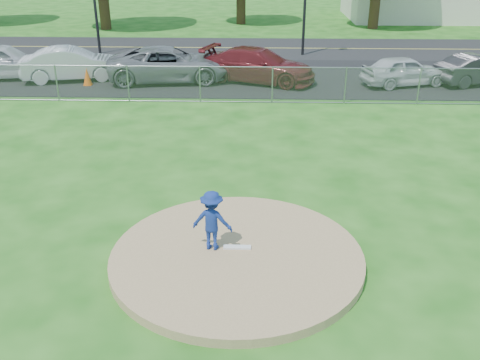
{
  "coord_description": "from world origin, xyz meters",
  "views": [
    {
      "loc": [
        0.39,
        -9.7,
        6.36
      ],
      "look_at": [
        0.0,
        2.0,
        1.0
      ],
      "focal_mm": 40.0,
      "sensor_mm": 36.0,
      "label": 1
    }
  ],
  "objects_px": {
    "pitcher": "(212,220)",
    "parked_car_gray": "(169,64)",
    "parked_car_charcoal": "(479,69)",
    "traffic_cone": "(87,77)",
    "parked_car_darkred": "(259,65)",
    "parked_car_white": "(72,64)",
    "parked_car_silver": "(2,61)",
    "parked_car_pearl": "(404,71)"
  },
  "relations": [
    {
      "from": "parked_car_white",
      "to": "parked_car_darkred",
      "type": "relative_size",
      "value": 0.87
    },
    {
      "from": "parked_car_white",
      "to": "traffic_cone",
      "type": "bearing_deg",
      "value": -148.81
    },
    {
      "from": "pitcher",
      "to": "parked_car_charcoal",
      "type": "xyz_separation_m",
      "value": [
        11.25,
        15.23,
        -0.18
      ]
    },
    {
      "from": "pitcher",
      "to": "parked_car_silver",
      "type": "relative_size",
      "value": 0.27
    },
    {
      "from": "pitcher",
      "to": "parked_car_gray",
      "type": "relative_size",
      "value": 0.23
    },
    {
      "from": "pitcher",
      "to": "parked_car_charcoal",
      "type": "relative_size",
      "value": 0.32
    },
    {
      "from": "parked_car_darkred",
      "to": "pitcher",
      "type": "bearing_deg",
      "value": -163.38
    },
    {
      "from": "parked_car_silver",
      "to": "parked_car_white",
      "type": "xyz_separation_m",
      "value": [
        3.51,
        -0.23,
        -0.06
      ]
    },
    {
      "from": "parked_car_gray",
      "to": "parked_car_pearl",
      "type": "distance_m",
      "value": 11.0
    },
    {
      "from": "parked_car_white",
      "to": "parked_car_pearl",
      "type": "height_order",
      "value": "parked_car_white"
    },
    {
      "from": "traffic_cone",
      "to": "parked_car_pearl",
      "type": "height_order",
      "value": "parked_car_pearl"
    },
    {
      "from": "traffic_cone",
      "to": "parked_car_gray",
      "type": "height_order",
      "value": "parked_car_gray"
    },
    {
      "from": "pitcher",
      "to": "parked_car_silver",
      "type": "height_order",
      "value": "parked_car_silver"
    },
    {
      "from": "parked_car_silver",
      "to": "parked_car_darkred",
      "type": "relative_size",
      "value": 0.91
    },
    {
      "from": "parked_car_silver",
      "to": "traffic_cone",
      "type": "bearing_deg",
      "value": -115.29
    },
    {
      "from": "parked_car_charcoal",
      "to": "pitcher",
      "type": "bearing_deg",
      "value": 124.22
    },
    {
      "from": "parked_car_darkred",
      "to": "parked_car_charcoal",
      "type": "distance_m",
      "value": 10.29
    },
    {
      "from": "parked_car_white",
      "to": "parked_car_gray",
      "type": "height_order",
      "value": "parked_car_gray"
    },
    {
      "from": "parked_car_silver",
      "to": "parked_car_gray",
      "type": "relative_size",
      "value": 0.85
    },
    {
      "from": "parked_car_charcoal",
      "to": "parked_car_silver",
      "type": "bearing_deg",
      "value": 69.79
    },
    {
      "from": "parked_car_silver",
      "to": "parked_car_pearl",
      "type": "bearing_deg",
      "value": -102.78
    },
    {
      "from": "traffic_cone",
      "to": "parked_car_white",
      "type": "relative_size",
      "value": 0.17
    },
    {
      "from": "parked_car_silver",
      "to": "parked_car_pearl",
      "type": "xyz_separation_m",
      "value": [
        19.18,
        -0.7,
        -0.16
      ]
    },
    {
      "from": "traffic_cone",
      "to": "parked_car_darkred",
      "type": "height_order",
      "value": "parked_car_darkred"
    },
    {
      "from": "pitcher",
      "to": "traffic_cone",
      "type": "height_order",
      "value": "pitcher"
    },
    {
      "from": "pitcher",
      "to": "parked_car_pearl",
      "type": "relative_size",
      "value": 0.34
    },
    {
      "from": "parked_car_white",
      "to": "parked_car_charcoal",
      "type": "xyz_separation_m",
      "value": [
        19.21,
        -0.12,
        -0.1
      ]
    },
    {
      "from": "parked_car_gray",
      "to": "parked_car_pearl",
      "type": "relative_size",
      "value": 1.45
    },
    {
      "from": "pitcher",
      "to": "parked_car_gray",
      "type": "height_order",
      "value": "parked_car_gray"
    },
    {
      "from": "parked_car_white",
      "to": "parked_car_charcoal",
      "type": "relative_size",
      "value": 1.14
    },
    {
      "from": "traffic_cone",
      "to": "parked_car_charcoal",
      "type": "bearing_deg",
      "value": 2.57
    },
    {
      "from": "parked_car_gray",
      "to": "parked_car_white",
      "type": "bearing_deg",
      "value": 82.28
    },
    {
      "from": "pitcher",
      "to": "parked_car_pearl",
      "type": "bearing_deg",
      "value": -107.07
    },
    {
      "from": "parked_car_pearl",
      "to": "pitcher",
      "type": "bearing_deg",
      "value": 136.62
    },
    {
      "from": "traffic_cone",
      "to": "parked_car_silver",
      "type": "height_order",
      "value": "parked_car_silver"
    },
    {
      "from": "parked_car_pearl",
      "to": "parked_car_silver",
      "type": "bearing_deg",
      "value": 71.92
    },
    {
      "from": "parked_car_darkred",
      "to": "parked_car_charcoal",
      "type": "xyz_separation_m",
      "value": [
        10.29,
        -0.09,
        -0.1
      ]
    },
    {
      "from": "pitcher",
      "to": "parked_car_silver",
      "type": "xyz_separation_m",
      "value": [
        -11.48,
        15.57,
        -0.02
      ]
    },
    {
      "from": "parked_car_gray",
      "to": "parked_car_charcoal",
      "type": "height_order",
      "value": "parked_car_gray"
    },
    {
      "from": "parked_car_silver",
      "to": "parked_car_charcoal",
      "type": "xyz_separation_m",
      "value": [
        22.72,
        -0.35,
        -0.16
      ]
    },
    {
      "from": "traffic_cone",
      "to": "parked_car_darkred",
      "type": "bearing_deg",
      "value": 6.48
    },
    {
      "from": "parked_car_white",
      "to": "parked_car_charcoal",
      "type": "bearing_deg",
      "value": -104.9
    }
  ]
}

